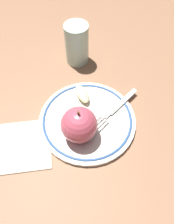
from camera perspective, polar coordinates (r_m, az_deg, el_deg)
name	(u,v)px	position (r m, az deg, el deg)	size (l,w,h in m)	color
ground_plane	(81,122)	(0.54, -1.48, -2.65)	(2.00, 2.00, 0.00)	#8F6346
plate	(87,118)	(0.53, 0.00, -1.60)	(0.23, 0.23, 0.01)	silver
apple_red_whole	(79,125)	(0.47, -2.08, -3.36)	(0.08, 0.08, 0.09)	#C34B5F
apple_slice_front	(82,94)	(0.56, -1.27, 4.75)	(0.06, 0.03, 0.02)	beige
fork	(114,110)	(0.54, 7.02, 0.51)	(0.16, 0.13, 0.00)	silver
drinking_glass	(77,44)	(0.64, -2.68, 17.30)	(0.07, 0.07, 0.12)	silver
napkin_folded	(17,146)	(0.53, -17.82, -8.42)	(0.15, 0.13, 0.01)	beige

